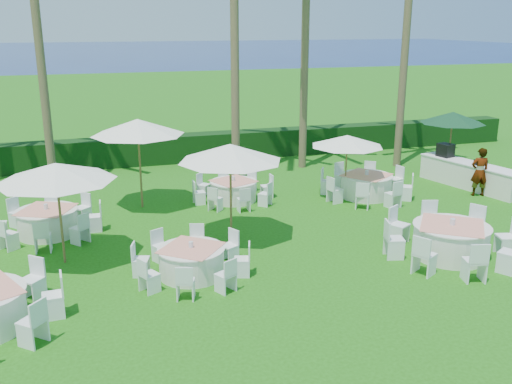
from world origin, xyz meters
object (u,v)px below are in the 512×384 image
banquet_table_e (234,190)px  umbrella_c (138,127)px  umbrella_d (347,141)px  banquet_table_f (366,185)px  banquet_table_c (451,240)px  staff_person (480,172)px  banquet_table_d (47,221)px  umbrella_b (230,153)px  umbrella_a (56,172)px  umbrella_green (453,118)px  banquet_table_b (192,261)px  buffet_table (469,174)px

banquet_table_e → umbrella_c: umbrella_c is taller
banquet_table_e → umbrella_c: (-3.12, 0.21, 2.35)m
umbrella_c → umbrella_d: 7.08m
banquet_table_f → umbrella_c: (-7.75, 1.14, 2.30)m
banquet_table_c → staff_person: staff_person is taller
banquet_table_f → umbrella_d: 1.81m
banquet_table_d → staff_person: size_ratio=1.77×
umbrella_b → umbrella_c: 4.35m
umbrella_b → staff_person: bearing=9.5°
umbrella_c → staff_person: umbrella_c is taller
banquet_table_f → umbrella_b: (-5.66, -2.67, 2.13)m
umbrella_a → staff_person: bearing=7.5°
umbrella_green → staff_person: size_ratio=1.48×
banquet_table_b → banquet_table_c: size_ratio=0.81×
banquet_table_c → banquet_table_d: (-10.26, 4.85, -0.05)m
umbrella_a → umbrella_green: bearing=17.2°
banquet_table_c → banquet_table_d: 11.35m
banquet_table_b → banquet_table_f: bearing=33.0°
banquet_table_b → umbrella_green: (11.72, 6.29, 1.98)m
banquet_table_d → banquet_table_e: (6.04, 1.58, -0.03)m
banquet_table_e → umbrella_green: (9.15, 0.70, 1.99)m
banquet_table_c → umbrella_green: 8.88m
banquet_table_f → umbrella_c: umbrella_c is taller
umbrella_green → banquet_table_e: bearing=-175.6°
banquet_table_c → umbrella_green: umbrella_green is taller
banquet_table_c → buffet_table: buffet_table is taller
umbrella_green → buffet_table: (-0.28, -1.68, -1.86)m
banquet_table_f → staff_person: size_ratio=1.84×
banquet_table_d → buffet_table: buffet_table is taller
staff_person → umbrella_a: bearing=22.0°
banquet_table_d → umbrella_a: (0.48, -2.27, 2.01)m
banquet_table_c → banquet_table_e: (-4.22, 6.44, -0.09)m
banquet_table_b → umbrella_b: bearing=52.5°
banquet_table_e → umbrella_d: size_ratio=1.12×
banquet_table_e → banquet_table_f: size_ratio=0.88×
banquet_table_e → umbrella_c: 3.91m
banquet_table_c → banquet_table_e: 7.70m
buffet_table → umbrella_d: bearing=178.6°
banquet_table_f → umbrella_a: (-10.18, -2.92, 2.00)m
umbrella_b → umbrella_green: 11.05m
umbrella_d → umbrella_c: bearing=171.3°
umbrella_b → banquet_table_d: bearing=158.1°
banquet_table_b → banquet_table_f: (7.19, 4.66, 0.04)m
banquet_table_c → banquet_table_e: bearing=123.2°
umbrella_b → buffet_table: 10.44m
banquet_table_d → umbrella_d: umbrella_d is taller
banquet_table_c → umbrella_b: 6.33m
banquet_table_c → umbrella_a: 10.30m
umbrella_d → buffet_table: umbrella_d is taller
umbrella_d → umbrella_a: bearing=-162.3°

